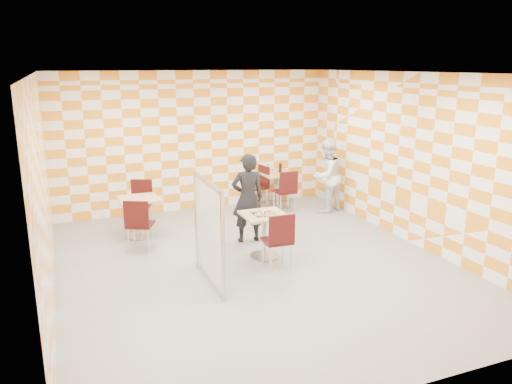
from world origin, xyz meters
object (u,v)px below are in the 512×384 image
at_px(chair_second_side, 260,183).
at_px(man_white, 327,176).
at_px(partition, 209,232).
at_px(empty_table, 139,211).
at_px(chair_second_front, 286,188).
at_px(chair_empty_far, 141,199).
at_px(sport_bottle, 268,169).
at_px(second_table, 278,184).
at_px(main_table, 264,228).
at_px(chair_main_front, 279,237).
at_px(chair_empty_near, 138,221).
at_px(man_dark, 248,198).
at_px(soda_bottle, 280,168).

bearing_deg(chair_second_side, man_white, -37.44).
xyz_separation_m(partition, man_white, (3.41, 2.59, 0.00)).
relative_size(empty_table, chair_second_front, 0.81).
xyz_separation_m(chair_second_front, chair_empty_far, (-3.05, 0.24, 0.00)).
bearing_deg(sport_bottle, second_table, -38.80).
height_order(man_white, sport_bottle, man_white).
distance_m(second_table, chair_empty_far, 3.13).
height_order(main_table, chair_main_front, chair_main_front).
bearing_deg(main_table, chair_empty_near, 151.20).
height_order(man_dark, man_white, man_dark).
bearing_deg(man_dark, chair_second_side, -111.31).
xyz_separation_m(man_dark, sport_bottle, (1.28, 2.07, 0.03)).
height_order(main_table, chair_empty_near, chair_empty_near).
bearing_deg(man_white, chair_empty_near, -7.80).
distance_m(chair_second_side, soda_bottle, 0.59).
distance_m(chair_main_front, chair_empty_far, 3.43).
xyz_separation_m(chair_second_front, soda_bottle, (0.17, 0.69, 0.31)).
relative_size(sport_bottle, soda_bottle, 0.87).
bearing_deg(soda_bottle, chair_main_front, -114.79).
relative_size(second_table, man_dark, 0.47).
bearing_deg(chair_empty_near, chair_second_side, 31.54).
xyz_separation_m(second_table, man_dark, (-1.46, -1.93, 0.30)).
height_order(chair_second_front, soda_bottle, soda_bottle).
bearing_deg(chair_main_front, second_table, 66.04).
xyz_separation_m(chair_empty_near, man_white, (4.16, 0.93, 0.25)).
relative_size(second_table, chair_second_front, 0.81).
xyz_separation_m(empty_table, man_dark, (1.78, -0.93, 0.30)).
relative_size(partition, man_white, 0.98).
relative_size(chair_second_side, partition, 0.60).
bearing_deg(chair_main_front, chair_second_front, 62.70).
bearing_deg(partition, chair_empty_far, 98.91).
bearing_deg(partition, man_white, 37.24).
xyz_separation_m(second_table, chair_second_side, (-0.39, 0.10, 0.04)).
relative_size(second_table, sport_bottle, 3.75).
distance_m(chair_empty_near, partition, 1.85).
distance_m(second_table, chair_second_side, 0.41).
distance_m(partition, sport_bottle, 4.31).
distance_m(chair_second_side, partition, 4.16).
bearing_deg(chair_empty_near, chair_empty_far, 79.17).
bearing_deg(empty_table, soda_bottle, 18.20).
bearing_deg(partition, empty_table, 104.37).
bearing_deg(man_dark, chair_empty_near, 0.73).
relative_size(main_table, chair_second_front, 0.81).
bearing_deg(soda_bottle, chair_empty_near, -152.14).
height_order(chair_empty_near, man_white, man_white).
bearing_deg(chair_second_side, main_table, -111.01).
bearing_deg(sport_bottle, man_white, -44.58).
distance_m(chair_second_front, soda_bottle, 0.77).
bearing_deg(chair_empty_near, empty_table, 79.95).
relative_size(man_white, sport_bottle, 7.91).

